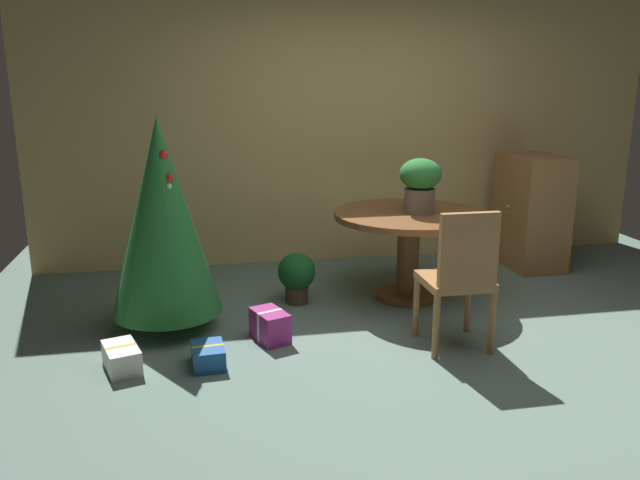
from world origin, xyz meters
TOP-DOWN VIEW (x-y plane):
  - ground_plane at (0.00, 0.00)m, footprint 6.60×6.60m
  - back_wall_panel at (0.00, 2.20)m, footprint 6.00×0.10m
  - round_dining_table at (0.17, 0.92)m, footprint 1.20×1.20m
  - flower_vase at (0.25, 0.90)m, footprint 0.33×0.33m
  - wooden_chair_near at (0.17, -0.11)m, footprint 0.43×0.42m
  - holiday_tree at (-1.71, 0.62)m, footprint 0.77×0.77m
  - gift_box_blue at (-1.45, -0.05)m, footprint 0.21×0.28m
  - gift_box_purple at (-1.02, 0.27)m, footprint 0.27×0.34m
  - gift_box_cream at (-1.98, -0.00)m, footprint 0.27×0.36m
  - wooden_cabinet at (1.60, 1.58)m, footprint 0.48×0.71m
  - potted_plant at (-0.73, 0.98)m, footprint 0.30×0.30m

SIDE VIEW (x-z plane):
  - ground_plane at x=0.00m, z-range 0.00..0.00m
  - gift_box_blue at x=-1.45m, z-range 0.00..0.13m
  - gift_box_cream at x=-1.98m, z-range 0.00..0.15m
  - gift_box_purple at x=-1.02m, z-range 0.00..0.21m
  - potted_plant at x=-0.73m, z-range 0.03..0.43m
  - wooden_chair_near at x=0.17m, z-range 0.05..1.00m
  - wooden_cabinet at x=1.60m, z-range 0.00..1.06m
  - round_dining_table at x=0.17m, z-range 0.20..0.91m
  - holiday_tree at x=-1.71m, z-range 0.06..1.57m
  - flower_vase at x=0.25m, z-range 0.75..1.18m
  - back_wall_panel at x=0.00m, z-range 0.00..2.60m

